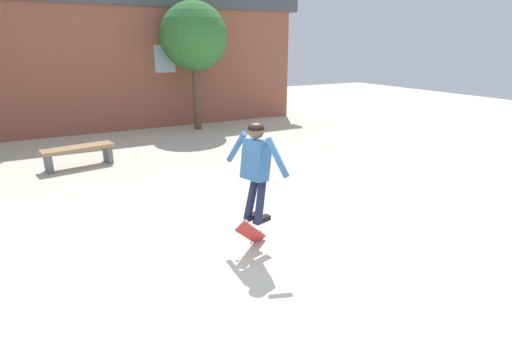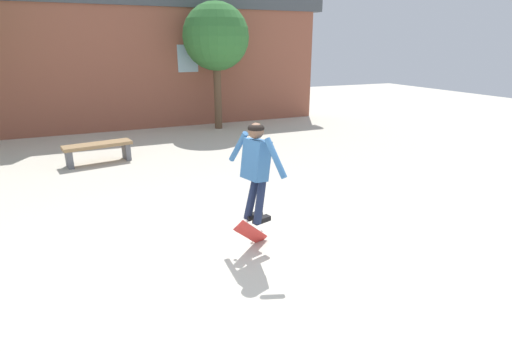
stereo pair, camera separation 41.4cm
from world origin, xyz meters
name	(u,v)px [view 2 (the right image)]	position (x,y,z in m)	size (l,w,h in m)	color
ground_plane	(228,274)	(0.00, 0.00, 0.00)	(40.00, 40.00, 0.00)	beige
building_backdrop	(123,59)	(-0.02, 9.98, 2.31)	(14.65, 0.52, 5.68)	#93513D
tree_right	(216,37)	(2.82, 8.88, 2.99)	(2.16, 2.16, 4.09)	brown
park_bench	(98,149)	(-1.21, 5.96, 0.36)	(1.64, 0.74, 0.49)	#99754C
skater	(256,164)	(0.60, 0.47, 1.25)	(0.41, 1.13, 1.38)	teal
skateboard_flipping	(251,233)	(0.53, 0.51, 0.24)	(0.64, 0.36, 0.61)	red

